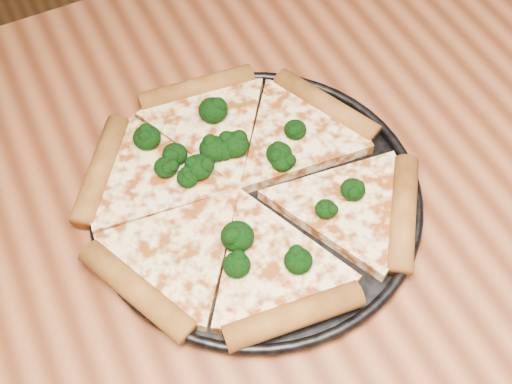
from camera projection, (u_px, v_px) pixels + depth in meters
name	position (u px, v px, depth m)	size (l,w,h in m)	color
dining_table	(274.00, 300.00, 0.74)	(1.20, 0.90, 0.75)	#954F2E
pizza_pan	(256.00, 196.00, 0.70)	(0.34, 0.34, 0.02)	black
pizza	(243.00, 190.00, 0.69)	(0.36, 0.33, 0.03)	#FFE19C
broccoli_florets	(237.00, 171.00, 0.69)	(0.19, 0.23, 0.02)	black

